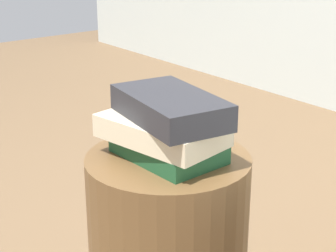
# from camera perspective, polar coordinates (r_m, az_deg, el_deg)

# --- Properties ---
(book_forest) EXTENTS (0.23, 0.16, 0.04)m
(book_forest) POSITION_cam_1_polar(r_m,az_deg,el_deg) (1.20, 0.25, -2.33)
(book_forest) COLOR #1E512D
(book_forest) RESTS_ON side_table
(book_cream) EXTENTS (0.28, 0.20, 0.05)m
(book_cream) POSITION_cam_1_polar(r_m,az_deg,el_deg) (1.18, -0.64, -0.40)
(book_cream) COLOR beige
(book_cream) RESTS_ON book_forest
(book_charcoal) EXTENTS (0.28, 0.19, 0.05)m
(book_charcoal) POSITION_cam_1_polar(r_m,az_deg,el_deg) (1.16, 0.39, 1.97)
(book_charcoal) COLOR #28282D
(book_charcoal) RESTS_ON book_cream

